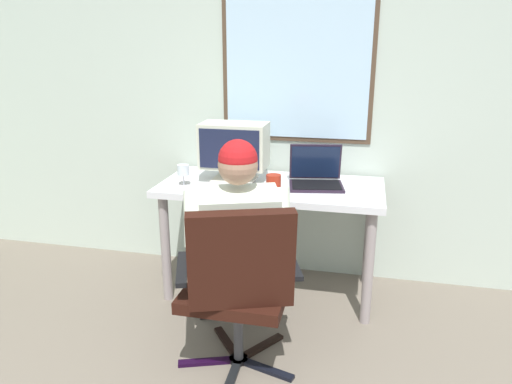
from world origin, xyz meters
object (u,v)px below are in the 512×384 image
(desk, at_px, (271,199))
(office_chair, at_px, (239,281))
(laptop, at_px, (316,175))
(wine_glass, at_px, (183,171))
(person_seated, at_px, (237,242))
(crt_monitor, at_px, (234,147))
(coffee_mug, at_px, (273,183))

(desk, bearing_deg, office_chair, -88.62)
(desk, distance_m, laptop, 0.33)
(office_chair, distance_m, laptop, 1.02)
(desk, distance_m, wine_glass, 0.58)
(person_seated, bearing_deg, office_chair, -72.59)
(desk, bearing_deg, crt_monitor, 173.29)
(person_seated, distance_m, crt_monitor, 0.78)
(crt_monitor, relative_size, coffee_mug, 4.10)
(person_seated, relative_size, laptop, 3.18)
(wine_glass, bearing_deg, desk, 16.67)
(office_chair, height_order, person_seated, person_seated)
(crt_monitor, relative_size, wine_glass, 3.11)
(laptop, relative_size, coffee_mug, 3.62)
(person_seated, distance_m, coffee_mug, 0.53)
(person_seated, height_order, coffee_mug, person_seated)
(desk, bearing_deg, coffee_mug, -73.93)
(crt_monitor, bearing_deg, desk, -6.71)
(person_seated, height_order, wine_glass, person_seated)
(crt_monitor, xyz_separation_m, coffee_mug, (0.29, -0.18, -0.17))
(desk, height_order, laptop, laptop)
(office_chair, relative_size, wine_glass, 6.81)
(person_seated, xyz_separation_m, crt_monitor, (-0.19, 0.66, 0.36))
(crt_monitor, xyz_separation_m, laptop, (0.52, 0.02, -0.16))
(crt_monitor, bearing_deg, coffee_mug, -31.28)
(wine_glass, height_order, coffee_mug, wine_glass)
(laptop, bearing_deg, office_chair, -105.08)
(desk, distance_m, office_chair, 0.89)
(office_chair, height_order, crt_monitor, crt_monitor)
(desk, xyz_separation_m, person_seated, (-0.06, -0.63, -0.04))
(person_seated, bearing_deg, desk, 84.76)
(person_seated, relative_size, coffee_mug, 11.50)
(person_seated, relative_size, crt_monitor, 2.81)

